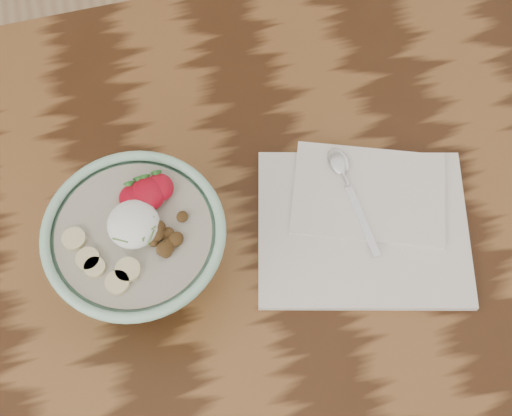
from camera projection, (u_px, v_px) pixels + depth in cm
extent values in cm
cube|color=#381E0E|center=(290.00, 250.00, 93.72)|extent=(160.00, 90.00, 4.00)
cylinder|color=#9ACFB0|center=(146.00, 266.00, 89.96)|extent=(9.25, 9.25, 1.32)
torus|color=#9ACFB0|center=(133.00, 233.00, 80.18)|extent=(21.03, 21.03, 1.21)
cylinder|color=#B4AB95|center=(134.00, 235.00, 80.78)|extent=(17.84, 17.84, 1.10)
ellipsoid|color=white|center=(133.00, 224.00, 79.49)|extent=(5.94, 5.94, 3.27)
ellipsoid|color=#9D0718|center=(160.00, 188.00, 81.69)|extent=(3.28, 3.61, 1.80)
cone|color=#286623|center=(157.00, 175.00, 82.03)|extent=(1.40, 1.03, 1.52)
ellipsoid|color=#9D0718|center=(142.00, 193.00, 81.45)|extent=(3.10, 3.41, 1.71)
cone|color=#286623|center=(139.00, 181.00, 81.75)|extent=(1.40, 1.03, 1.52)
ellipsoid|color=#9D0718|center=(133.00, 198.00, 81.17)|extent=(3.12, 3.43, 1.71)
cone|color=#286623|center=(130.00, 186.00, 81.48)|extent=(1.40, 1.03, 1.52)
ellipsoid|color=#9D0718|center=(148.00, 194.00, 81.16)|extent=(3.90, 4.29, 2.15)
cone|color=#286623|center=(145.00, 179.00, 81.61)|extent=(1.40, 1.03, 1.52)
cylinder|color=beige|center=(74.00, 239.00, 79.54)|extent=(2.68, 2.68, 0.70)
cylinder|color=beige|center=(128.00, 270.00, 77.99)|extent=(2.85, 2.85, 0.70)
cylinder|color=beige|center=(95.00, 267.00, 78.11)|extent=(2.35, 2.35, 0.70)
cylinder|color=beige|center=(117.00, 283.00, 77.37)|extent=(2.70, 2.70, 0.70)
cylinder|color=beige|center=(88.00, 259.00, 78.53)|extent=(2.67, 2.67, 0.70)
ellipsoid|color=#4D3416|center=(157.00, 229.00, 79.69)|extent=(2.79, 2.67, 1.71)
ellipsoid|color=#4D3416|center=(153.00, 241.00, 79.32)|extent=(1.48, 1.60, 0.91)
ellipsoid|color=#4D3416|center=(176.00, 239.00, 79.24)|extent=(2.52, 2.48, 1.37)
ellipsoid|color=#4D3416|center=(166.00, 252.00, 78.77)|extent=(1.75, 1.80, 0.71)
ellipsoid|color=#4D3416|center=(182.00, 217.00, 80.60)|extent=(1.92, 1.93, 0.81)
ellipsoid|color=#4D3416|center=(168.00, 245.00, 78.98)|extent=(1.48, 1.91, 1.32)
ellipsoid|color=#4D3416|center=(168.00, 233.00, 79.77)|extent=(1.95, 1.97, 0.72)
ellipsoid|color=#4D3416|center=(166.00, 234.00, 79.72)|extent=(1.65, 1.54, 0.85)
ellipsoid|color=#4D3416|center=(165.00, 248.00, 78.70)|extent=(2.50, 2.22, 1.24)
ellipsoid|color=#4D3416|center=(156.00, 233.00, 79.47)|extent=(2.17, 2.22, 1.37)
cylinder|color=#4F7E35|center=(130.00, 232.00, 78.15)|extent=(1.75, 1.05, 0.25)
cylinder|color=#4F7E35|center=(120.00, 229.00, 78.31)|extent=(1.07, 1.79, 0.25)
cylinder|color=#4F7E35|center=(142.00, 215.00, 79.05)|extent=(0.54, 1.27, 0.22)
cylinder|color=#4F7E35|center=(142.00, 212.00, 79.18)|extent=(1.18, 0.70, 0.22)
cylinder|color=#4F7E35|center=(127.00, 234.00, 78.04)|extent=(0.48, 1.97, 0.25)
cylinder|color=#4F7E35|center=(151.00, 238.00, 77.88)|extent=(1.17, 1.71, 0.25)
cylinder|color=#4F7E35|center=(143.00, 235.00, 78.03)|extent=(0.36, 1.61, 0.24)
cylinder|color=#4F7E35|center=(143.00, 225.00, 78.53)|extent=(0.66, 1.92, 0.25)
cylinder|color=#4F7E35|center=(151.00, 229.00, 78.30)|extent=(1.23, 0.69, 0.22)
cylinder|color=#4F7E35|center=(146.00, 234.00, 78.06)|extent=(1.15, 1.41, 0.24)
cylinder|color=#4F7E35|center=(146.00, 217.00, 78.94)|extent=(1.81, 0.74, 0.24)
cylinder|color=#4F7E35|center=(120.00, 240.00, 77.75)|extent=(1.66, 1.03, 0.24)
cylinder|color=#4F7E35|center=(118.00, 222.00, 78.65)|extent=(0.50, 1.43, 0.23)
cube|color=white|center=(363.00, 228.00, 92.33)|extent=(31.67, 27.93, 1.04)
cube|color=white|center=(369.00, 194.00, 93.50)|extent=(23.26, 19.59, 0.62)
cube|color=silver|center=(362.00, 221.00, 91.33)|extent=(1.57, 10.31, 0.31)
cylinder|color=silver|center=(345.00, 178.00, 93.79)|extent=(0.78, 2.71, 0.63)
ellipsoid|color=silver|center=(338.00, 161.00, 94.73)|extent=(2.97, 4.25, 0.85)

